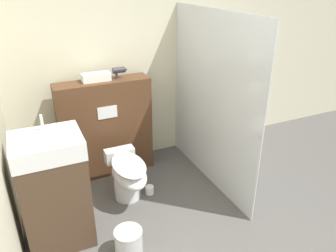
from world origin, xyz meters
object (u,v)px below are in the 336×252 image
object	(u,v)px
toilet	(128,175)
waste_bin	(129,243)
hair_drier	(119,70)
sink_vanity	(55,191)

from	to	relation	value
toilet	waste_bin	distance (m)	0.80
hair_drier	sink_vanity	bearing A→B (deg)	-133.71
sink_vanity	hair_drier	world-z (taller)	hair_drier
toilet	hair_drier	xyz separation A→B (m)	(0.18, 0.67, 0.94)
hair_drier	waste_bin	bearing A→B (deg)	-106.62
toilet	sink_vanity	bearing A→B (deg)	-158.38
sink_vanity	waste_bin	distance (m)	0.78
toilet	hair_drier	world-z (taller)	hair_drier
sink_vanity	hair_drier	distance (m)	1.51
sink_vanity	hair_drier	bearing A→B (deg)	46.29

